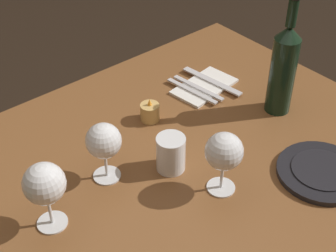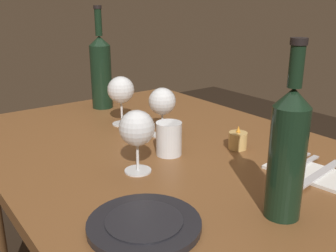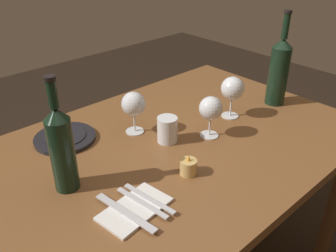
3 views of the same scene
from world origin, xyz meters
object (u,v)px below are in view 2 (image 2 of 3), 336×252
(wine_glass_centre, at_px, (162,102))
(votive_candle, at_px, (238,141))
(table_knife, at_px, (319,174))
(folded_napkin, at_px, (308,172))
(wine_bottle, at_px, (101,70))
(dinner_plate, at_px, (144,224))
(fork_outer, at_px, (291,163))
(wine_glass_left, at_px, (137,129))
(water_tumbler, at_px, (169,140))
(fork_inner, at_px, (300,166))
(wine_glass_right, at_px, (121,91))
(wine_bottle_second, at_px, (288,151))

(wine_glass_centre, relative_size, votive_candle, 2.25)
(votive_candle, distance_m, table_knife, 0.25)
(votive_candle, relative_size, folded_napkin, 0.33)
(table_knife, bearing_deg, wine_bottle, -172.13)
(wine_bottle, height_order, dinner_plate, wine_bottle)
(dinner_plate, relative_size, fork_outer, 1.18)
(wine_glass_left, relative_size, folded_napkin, 0.77)
(water_tumbler, xyz_separation_m, fork_inner, (0.27, 0.20, -0.03))
(wine_glass_left, xyz_separation_m, water_tumbler, (-0.04, 0.13, -0.07))
(wine_glass_right, relative_size, fork_inner, 0.91)
(wine_glass_right, bearing_deg, fork_outer, 16.83)
(wine_glass_right, height_order, folded_napkin, wine_glass_right)
(wine_glass_centre, distance_m, wine_bottle_second, 0.52)
(dinner_plate, xyz_separation_m, fork_outer, (-0.01, 0.45, 0.00))
(wine_glass_centre, relative_size, fork_outer, 0.84)
(water_tumbler, relative_size, fork_outer, 0.50)
(wine_glass_centre, bearing_deg, water_tumbler, -29.03)
(wine_glass_centre, bearing_deg, table_knife, 14.98)
(folded_napkin, height_order, fork_inner, fork_inner)
(wine_glass_centre, relative_size, water_tumbler, 1.66)
(wine_bottle_second, relative_size, folded_napkin, 1.68)
(folded_napkin, bearing_deg, fork_outer, 180.00)
(dinner_plate, relative_size, folded_napkin, 1.05)
(wine_bottle_second, height_order, water_tumbler, wine_bottle_second)
(wine_glass_right, height_order, wine_bottle_second, wine_bottle_second)
(water_tumbler, height_order, dinner_plate, water_tumbler)
(votive_candle, bearing_deg, water_tumbler, -114.02)
(votive_candle, xyz_separation_m, folded_napkin, (0.22, 0.02, -0.02))
(wine_bottle_second, xyz_separation_m, votive_candle, (-0.30, 0.19, -0.11))
(water_tumbler, xyz_separation_m, fork_outer, (0.25, 0.20, -0.03))
(wine_glass_left, relative_size, wine_bottle, 0.41)
(wine_glass_centre, distance_m, wine_bottle, 0.41)
(table_knife, bearing_deg, wine_glass_right, -165.19)
(wine_glass_left, distance_m, table_knife, 0.44)
(table_knife, bearing_deg, water_tumbler, -148.88)
(dinner_plate, xyz_separation_m, fork_inner, (0.02, 0.45, 0.00))
(fork_outer, xyz_separation_m, table_knife, (0.08, -0.00, 0.00))
(wine_glass_left, bearing_deg, table_knife, 48.77)
(wine_bottle, xyz_separation_m, folded_napkin, (0.84, 0.12, -0.14))
(dinner_plate, bearing_deg, folded_napkin, 84.81)
(wine_glass_centre, distance_m, water_tumbler, 0.17)
(votive_candle, bearing_deg, table_knife, 3.91)
(water_tumbler, bearing_deg, fork_outer, 38.58)
(wine_glass_right, bearing_deg, wine_bottle_second, -3.24)
(fork_inner, height_order, table_knife, same)
(fork_inner, relative_size, table_knife, 0.86)
(folded_napkin, relative_size, fork_outer, 1.12)
(wine_glass_right, height_order, dinner_plate, wine_glass_right)
(wine_bottle, relative_size, votive_candle, 5.69)
(dinner_plate, xyz_separation_m, table_knife, (0.07, 0.45, 0.00))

